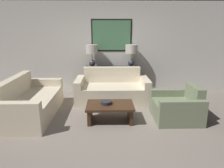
# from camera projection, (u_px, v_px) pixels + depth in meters

# --- Properties ---
(ground_plane) EXTENTS (20.00, 20.00, 0.00)m
(ground_plane) POSITION_uv_depth(u_px,v_px,m) (114.00, 129.00, 3.88)
(ground_plane) COLOR slate
(back_wall) EXTENTS (7.99, 0.12, 2.65)m
(back_wall) POSITION_uv_depth(u_px,v_px,m) (112.00, 48.00, 5.96)
(back_wall) COLOR beige
(back_wall) RESTS_ON ground_plane
(console_table) EXTENTS (1.60, 0.39, 0.81)m
(console_table) POSITION_uv_depth(u_px,v_px,m) (112.00, 80.00, 5.95)
(console_table) COLOR black
(console_table) RESTS_ON ground_plane
(table_lamp_left) EXTENTS (0.35, 0.35, 0.64)m
(table_lamp_left) POSITION_uv_depth(u_px,v_px,m) (92.00, 52.00, 5.71)
(table_lamp_left) COLOR #333338
(table_lamp_left) RESTS_ON console_table
(table_lamp_right) EXTENTS (0.35, 0.35, 0.64)m
(table_lamp_right) POSITION_uv_depth(u_px,v_px,m) (131.00, 52.00, 5.74)
(table_lamp_right) COLOR #333338
(table_lamp_right) RESTS_ON console_table
(couch_by_back_wall) EXTENTS (1.90, 0.92, 0.87)m
(couch_by_back_wall) POSITION_uv_depth(u_px,v_px,m) (112.00, 90.00, 5.33)
(couch_by_back_wall) COLOR beige
(couch_by_back_wall) RESTS_ON ground_plane
(couch_by_side) EXTENTS (0.92, 1.90, 0.87)m
(couch_by_side) POSITION_uv_depth(u_px,v_px,m) (31.00, 103.00, 4.43)
(couch_by_side) COLOR beige
(couch_by_side) RESTS_ON ground_plane
(coffee_table) EXTENTS (0.97, 0.63, 0.37)m
(coffee_table) POSITION_uv_depth(u_px,v_px,m) (110.00, 109.00, 4.17)
(coffee_table) COLOR #3D2616
(coffee_table) RESTS_ON ground_plane
(decorative_bowl) EXTENTS (0.23, 0.23, 0.06)m
(decorative_bowl) POSITION_uv_depth(u_px,v_px,m) (106.00, 103.00, 4.14)
(decorative_bowl) COLOR #232328
(decorative_bowl) RESTS_ON coffee_table
(armchair_near_back_wall) EXTENTS (0.93, 0.90, 0.74)m
(armchair_near_back_wall) POSITION_uv_depth(u_px,v_px,m) (177.00, 108.00, 4.26)
(armchair_near_back_wall) COLOR #707A5B
(armchair_near_back_wall) RESTS_ON ground_plane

